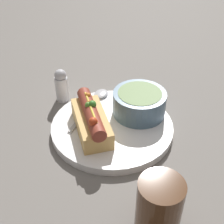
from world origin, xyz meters
name	(u,v)px	position (x,y,z in m)	size (l,w,h in m)	color
ground_plane	(112,130)	(0.00, 0.00, 0.00)	(4.00, 4.00, 0.00)	slate
dinner_plate	(112,127)	(0.00, 0.00, 0.01)	(0.27, 0.27, 0.02)	white
hot_dog	(91,119)	(0.00, -0.05, 0.05)	(0.16, 0.08, 0.07)	#DBAD60
soup_bowl	(139,102)	(-0.01, 0.07, 0.05)	(0.12, 0.12, 0.06)	slate
spoon	(97,99)	(-0.10, 0.00, 0.02)	(0.13, 0.14, 0.01)	#B7B7BC
drinking_glass	(159,207)	(0.25, -0.03, 0.05)	(0.07, 0.07, 0.10)	#4C2D19
salt_shaker	(62,85)	(-0.16, -0.06, 0.04)	(0.03, 0.03, 0.08)	silver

